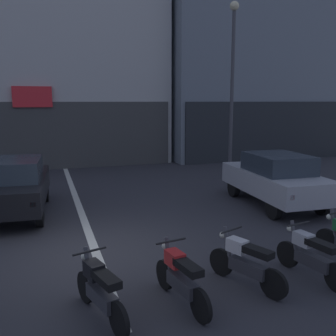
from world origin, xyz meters
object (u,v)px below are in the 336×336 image
(motorcycle_white_row_centre, at_px, (245,262))
(motorcycle_silver_row_right_mid, at_px, (311,255))
(car_grey_down_street, at_px, (100,144))
(car_black_crossing_near, at_px, (13,185))
(motorcycle_black_row_leftmost, at_px, (100,290))
(motorcycle_red_row_left_mid, at_px, (181,277))
(car_silver_parked_kerbside, at_px, (275,178))
(street_lamp, at_px, (232,75))

(motorcycle_white_row_centre, height_order, motorcycle_silver_row_right_mid, same)
(car_grey_down_street, bearing_deg, car_black_crossing_near, -112.28)
(car_black_crossing_near, relative_size, motorcycle_silver_row_right_mid, 2.54)
(motorcycle_black_row_leftmost, relative_size, motorcycle_red_row_left_mid, 0.98)
(motorcycle_black_row_leftmost, bearing_deg, car_grey_down_street, 81.51)
(motorcycle_white_row_centre, bearing_deg, car_silver_parked_kerbside, 50.71)
(motorcycle_silver_row_right_mid, bearing_deg, car_grey_down_street, 95.77)
(street_lamp, height_order, motorcycle_white_row_centre, street_lamp)
(car_grey_down_street, relative_size, street_lamp, 0.58)
(motorcycle_black_row_leftmost, relative_size, motorcycle_silver_row_right_mid, 0.98)
(motorcycle_black_row_leftmost, bearing_deg, motorcycle_white_row_centre, 4.07)
(motorcycle_red_row_left_mid, relative_size, motorcycle_white_row_centre, 1.05)
(car_silver_parked_kerbside, bearing_deg, motorcycle_black_row_leftmost, -143.57)
(motorcycle_white_row_centre, bearing_deg, motorcycle_red_row_left_mid, -171.55)
(car_silver_parked_kerbside, bearing_deg, motorcycle_silver_row_right_mid, -116.84)
(car_silver_parked_kerbside, relative_size, street_lamp, 0.60)
(car_black_crossing_near, xyz_separation_m, motorcycle_red_row_left_mid, (2.85, -6.03, -0.43))
(street_lamp, bearing_deg, car_grey_down_street, 121.71)
(car_grey_down_street, distance_m, motorcycle_silver_row_right_mid, 15.49)
(car_black_crossing_near, distance_m, car_silver_parked_kerbside, 7.83)
(motorcycle_black_row_leftmost, relative_size, motorcycle_white_row_centre, 1.03)
(motorcycle_red_row_left_mid, bearing_deg, car_silver_parked_kerbside, 43.13)
(motorcycle_black_row_leftmost, distance_m, motorcycle_red_row_left_mid, 1.29)
(car_grey_down_street, xyz_separation_m, motorcycle_silver_row_right_mid, (1.56, -15.41, -0.43))
(street_lamp, distance_m, motorcycle_silver_row_right_mid, 9.64)
(car_silver_parked_kerbside, height_order, motorcycle_black_row_leftmost, car_silver_parked_kerbside)
(car_black_crossing_near, height_order, car_grey_down_street, same)
(street_lamp, distance_m, motorcycle_black_row_leftmost, 11.42)
(motorcycle_silver_row_right_mid, bearing_deg, car_silver_parked_kerbside, 63.16)
(street_lamp, bearing_deg, motorcycle_black_row_leftmost, -128.00)
(car_silver_parked_kerbside, distance_m, car_grey_down_street, 11.60)
(car_black_crossing_near, distance_m, motorcycle_silver_row_right_mid, 8.07)
(car_silver_parked_kerbside, distance_m, street_lamp, 5.23)
(car_silver_parked_kerbside, xyz_separation_m, street_lamp, (0.51, 3.96, 3.38))
(car_grey_down_street, bearing_deg, motorcycle_red_row_left_mid, -93.77)
(car_black_crossing_near, distance_m, car_grey_down_street, 10.21)
(motorcycle_black_row_leftmost, distance_m, motorcycle_silver_row_right_mid, 3.87)
(car_black_crossing_near, relative_size, car_silver_parked_kerbside, 1.00)
(motorcycle_silver_row_right_mid, bearing_deg, motorcycle_red_row_left_mid, -178.45)
(car_grey_down_street, bearing_deg, street_lamp, -58.29)
(motorcycle_white_row_centre, bearing_deg, street_lamp, 63.98)
(car_black_crossing_near, bearing_deg, street_lamp, 16.72)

